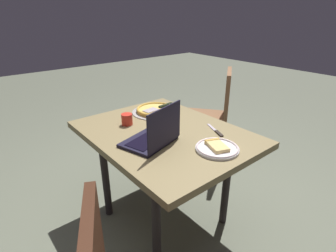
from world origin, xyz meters
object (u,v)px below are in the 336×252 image
dining_table (164,142)px  chair_near (213,112)px  pizza_tray (156,110)px  table_knife (216,131)px  laptop (154,136)px  pizza_plate (217,148)px  drink_cup (127,119)px

dining_table → chair_near: size_ratio=1.19×
chair_near → pizza_tray: bearing=-87.0°
dining_table → table_knife: 0.34m
laptop → pizza_tray: 0.53m
pizza_tray → table_knife: bearing=9.0°
laptop → pizza_tray: size_ratio=1.00×
pizza_tray → table_knife: pizza_tray is taller
pizza_plate → table_knife: (-0.16, 0.18, -0.01)m
chair_near → drink_cup: bearing=-84.1°
pizza_plate → table_knife: size_ratio=1.24×
laptop → pizza_plate: bearing=39.6°
dining_table → chair_near: chair_near is taller
pizza_plate → table_knife: 0.24m
laptop → dining_table: bearing=122.6°
dining_table → laptop: bearing=-57.4°
laptop → pizza_plate: (0.28, 0.23, -0.04)m
pizza_tray → drink_cup: 0.30m
dining_table → table_knife: size_ratio=5.69×
chair_near → pizza_plate: bearing=-48.1°
dining_table → table_knife: bearing=49.1°
pizza_plate → chair_near: bearing=131.9°
pizza_plate → table_knife: bearing=132.0°
table_knife → pizza_tray: bearing=-171.0°
dining_table → pizza_tray: 0.37m
pizza_plate → pizza_tray: (-0.69, 0.10, 0.00)m
pizza_tray → table_knife: size_ratio=1.83×
table_knife → chair_near: bearing=131.9°
laptop → chair_near: (-0.45, 1.04, -0.23)m
laptop → drink_cup: laptop is taller
laptop → drink_cup: size_ratio=4.67×
pizza_tray → laptop: bearing=-38.2°
pizza_tray → table_knife: (0.53, 0.08, -0.01)m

